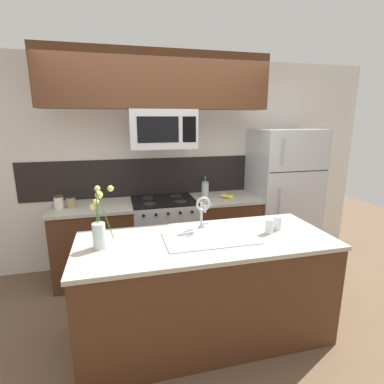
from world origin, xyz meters
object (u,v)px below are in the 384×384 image
(sink_faucet, at_px, (203,208))
(flower_vase, at_px, (99,230))
(french_press, at_px, (205,189))
(spare_glass, at_px, (277,223))
(stove_range, at_px, (164,236))
(banana_bunch, at_px, (228,196))
(storage_jar_tall, at_px, (59,202))
(storage_jar_medium, at_px, (71,202))
(drinking_glass, at_px, (269,226))
(microwave, at_px, (162,129))
(refrigerator, at_px, (281,195))

(sink_faucet, height_order, flower_vase, flower_vase)
(french_press, height_order, spare_glass, french_press)
(stove_range, distance_m, banana_bunch, 0.94)
(storage_jar_tall, bearing_deg, storage_jar_medium, 4.93)
(stove_range, height_order, spare_glass, spare_glass)
(stove_range, xyz_separation_m, sink_faucet, (0.19, -1.03, 0.65))
(banana_bunch, distance_m, french_press, 0.30)
(stove_range, xyz_separation_m, drinking_glass, (0.73, -1.26, 0.51))
(microwave, height_order, storage_jar_medium, microwave)
(stove_range, xyz_separation_m, refrigerator, (1.61, 0.02, 0.41))
(french_press, xyz_separation_m, flower_vase, (-1.23, -1.28, 0.05))
(drinking_glass, bearing_deg, microwave, 120.30)
(flower_vase, bearing_deg, spare_glass, 0.73)
(stove_range, distance_m, drinking_glass, 1.54)
(drinking_glass, xyz_separation_m, spare_glass, (0.12, 0.07, -0.00))
(microwave, bearing_deg, banana_bunch, -2.75)
(refrigerator, height_order, sink_faucet, refrigerator)
(sink_faucet, xyz_separation_m, drinking_glass, (0.53, -0.23, -0.14))
(storage_jar_tall, relative_size, spare_glass, 1.19)
(storage_jar_tall, relative_size, storage_jar_medium, 1.14)
(spare_glass, bearing_deg, banana_bunch, 91.62)
(refrigerator, distance_m, sink_faucet, 1.78)
(microwave, distance_m, refrigerator, 1.84)
(refrigerator, height_order, storage_jar_tall, refrigerator)
(storage_jar_tall, xyz_separation_m, spare_glass, (2.02, -1.19, -0.01))
(french_press, relative_size, flower_vase, 0.55)
(microwave, distance_m, flower_vase, 1.55)
(refrigerator, xyz_separation_m, drinking_glass, (-0.88, -1.28, 0.10))
(storage_jar_tall, height_order, spare_glass, storage_jar_tall)
(stove_range, xyz_separation_m, flower_vase, (-0.68, -1.22, 0.59))
(microwave, height_order, flower_vase, microwave)
(storage_jar_tall, xyz_separation_m, sink_faucet, (1.37, -1.02, 0.13))
(spare_glass, bearing_deg, microwave, 125.60)
(flower_vase, bearing_deg, refrigerator, 28.37)
(banana_bunch, xyz_separation_m, flower_vase, (-1.49, -1.16, 0.12))
(refrigerator, relative_size, flower_vase, 3.58)
(storage_jar_medium, height_order, sink_faucet, sink_faucet)
(refrigerator, height_order, banana_bunch, refrigerator)
(refrigerator, bearing_deg, spare_glass, -122.11)
(microwave, bearing_deg, refrigerator, 1.46)
(storage_jar_medium, height_order, drinking_glass, same)
(french_press, height_order, drinking_glass, french_press)
(storage_jar_tall, distance_m, spare_glass, 2.34)
(storage_jar_medium, bearing_deg, stove_range, -0.00)
(stove_range, relative_size, spare_glass, 7.82)
(stove_range, distance_m, spare_glass, 1.55)
(stove_range, height_order, flower_vase, flower_vase)
(french_press, bearing_deg, sink_faucet, -107.76)
(banana_bunch, height_order, sink_faucet, sink_faucet)
(sink_faucet, bearing_deg, refrigerator, 36.65)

